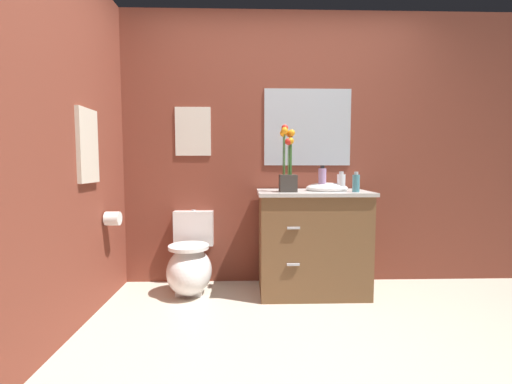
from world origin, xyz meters
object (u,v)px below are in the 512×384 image
at_px(toilet, 190,265).
at_px(wall_mirror, 307,127).
at_px(flower_vase, 288,166).
at_px(hanging_towel, 88,146).
at_px(wall_poster, 193,131).
at_px(toilet_paper_roll, 113,219).
at_px(lotion_bottle, 356,183).
at_px(vanity_cabinet, 312,241).
at_px(soap_bottle, 322,179).
at_px(hand_wash_bottle, 341,182).

height_order(toilet, wall_mirror, wall_mirror).
distance_m(flower_vase, hanging_towel, 1.50).
bearing_deg(wall_poster, toilet_paper_roll, -141.03).
relative_size(flower_vase, hanging_towel, 1.06).
distance_m(lotion_bottle, wall_mirror, 0.73).
bearing_deg(hanging_towel, flower_vase, 13.15).
bearing_deg(hanging_towel, wall_mirror, 23.48).
relative_size(toilet, hanging_towel, 1.33).
relative_size(toilet, toilet_paper_roll, 6.27).
height_order(wall_mirror, toilet_paper_roll, wall_mirror).
xyz_separation_m(hanging_towel, toilet_paper_roll, (0.06, 0.27, -0.56)).
distance_m(toilet, flower_vase, 1.19).
bearing_deg(flower_vase, vanity_cabinet, 22.88).
bearing_deg(soap_bottle, lotion_bottle, -21.85).
height_order(flower_vase, hand_wash_bottle, flower_vase).
bearing_deg(flower_vase, toilet, 171.54).
relative_size(vanity_cabinet, hand_wash_bottle, 6.41).
bearing_deg(wall_mirror, hanging_towel, -156.52).
relative_size(vanity_cabinet, wall_poster, 2.41).
distance_m(wall_poster, toilet_paper_roll, 1.04).
bearing_deg(hanging_towel, soap_bottle, 12.73).
bearing_deg(wall_poster, vanity_cabinet, -15.54).
xyz_separation_m(toilet, toilet_paper_roll, (-0.57, -0.20, 0.44)).
distance_m(hand_wash_bottle, toilet_paper_roll, 1.88).
distance_m(flower_vase, soap_bottle, 0.32).
bearing_deg(toilet_paper_roll, lotion_bottle, 0.80).
distance_m(toilet, wall_poster, 1.20).
xyz_separation_m(hand_wash_bottle, hanging_towel, (-1.91, -0.38, 0.28)).
bearing_deg(toilet_paper_roll, soap_bottle, 4.34).
height_order(wall_poster, hanging_towel, wall_poster).
height_order(lotion_bottle, toilet_paper_roll, lotion_bottle).
bearing_deg(lotion_bottle, toilet, 173.00).
xyz_separation_m(toilet, soap_bottle, (1.12, -0.07, 0.74)).
relative_size(soap_bottle, wall_mirror, 0.27).
distance_m(vanity_cabinet, lotion_bottle, 0.62).
bearing_deg(lotion_bottle, toilet_paper_roll, -179.20).
relative_size(hand_wash_bottle, wall_poster, 0.38).
relative_size(lotion_bottle, hand_wash_bottle, 1.00).
distance_m(vanity_cabinet, soap_bottle, 0.54).
height_order(vanity_cabinet, wall_mirror, wall_mirror).
xyz_separation_m(vanity_cabinet, soap_bottle, (0.07, -0.04, 0.53)).
bearing_deg(wall_mirror, soap_bottle, -78.16).
xyz_separation_m(lotion_bottle, toilet_paper_roll, (-1.95, -0.03, -0.28)).
xyz_separation_m(flower_vase, lotion_bottle, (0.55, -0.05, -0.13)).
bearing_deg(hanging_towel, hand_wash_bottle, 11.30).
distance_m(toilet, soap_bottle, 1.35).
bearing_deg(soap_bottle, flower_vase, -169.38).
distance_m(wall_mirror, toilet_paper_roll, 1.86).
relative_size(toilet, wall_mirror, 0.86).
xyz_separation_m(toilet, lotion_bottle, (1.38, -0.17, 0.72)).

